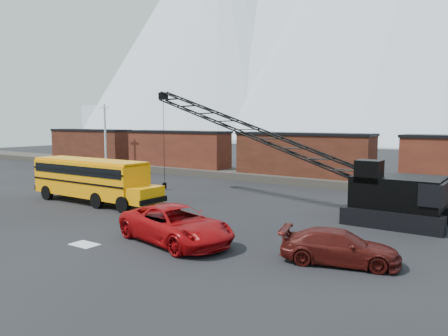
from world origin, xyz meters
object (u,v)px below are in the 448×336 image
object	(u,v)px
maroon_suv	(339,247)
crawler_crane	(264,137)
school_bus	(93,179)
red_pickup	(176,225)

from	to	relation	value
maroon_suv	crawler_crane	distance (m)	14.12
school_bus	maroon_suv	size ratio (longest dim) A/B	2.36
maroon_suv	crawler_crane	size ratio (longest dim) A/B	0.21
school_bus	crawler_crane	world-z (taller)	crawler_crane
red_pickup	crawler_crane	xyz separation A→B (m)	(-1.49, 11.38, 3.92)
school_bus	maroon_suv	xyz separation A→B (m)	(19.73, -3.02, -1.08)
red_pickup	maroon_suv	xyz separation A→B (m)	(7.74, 1.52, -0.20)
crawler_crane	maroon_suv	bearing A→B (deg)	-46.84
school_bus	crawler_crane	bearing A→B (deg)	33.08
maroon_suv	crawler_crane	bearing A→B (deg)	27.58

